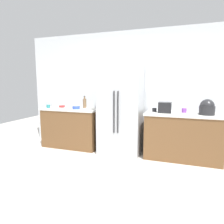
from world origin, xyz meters
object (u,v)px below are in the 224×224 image
refrigerator (121,110)px  cup_c (154,110)px  bottle_a (85,103)px  rice_cooker (207,108)px  cup_b (48,106)px  bowl_a (62,106)px  bowl_b (76,108)px  cup_a (184,110)px  toaster (165,108)px

refrigerator → cup_c: bearing=5.6°
bottle_a → cup_c: bearing=-3.3°
rice_cooker → cup_b: bearing=-178.2°
bowl_a → bowl_b: 0.50m
rice_cooker → bowl_b: 2.67m
cup_a → bowl_b: (-2.27, -0.22, -0.01)m
toaster → cup_b: bearing=-177.8°
rice_cooker → cup_a: bearing=158.2°
cup_c → bowl_b: (-1.71, -0.15, -0.01)m
refrigerator → cup_a: size_ratio=19.41×
rice_cooker → bottle_a: bearing=175.9°
cup_a → cup_c: (-0.57, -0.06, -0.01)m
cup_a → bowl_b: size_ratio=0.55×
rice_cooker → bowl_a: rice_cooker is taller
bowl_b → toaster: bearing=1.6°
cup_a → cup_b: bearing=-174.9°
cup_b → cup_c: 2.42m
bowl_a → toaster: bearing=-2.6°
refrigerator → bowl_a: refrigerator is taller
bottle_a → cup_c: size_ratio=3.09×
cup_b → bowl_a: (0.23, 0.21, -0.01)m
toaster → bowl_a: (-2.39, 0.11, -0.08)m
bowl_b → bottle_a: bearing=70.5°
cup_b → cup_c: cup_b is taller
cup_a → cup_c: size_ratio=1.04×
cup_c → bottle_a: bearing=176.7°
bowl_a → refrigerator: bearing=-2.9°
toaster → bowl_b: (-1.92, -0.05, -0.07)m
rice_cooker → cup_c: bearing=174.5°
cup_c → bowl_a: cup_c is taller
refrigerator → cup_b: 1.73m
rice_cooker → cup_c: rice_cooker is taller
bottle_a → bowl_b: bearing=-109.5°
toaster → rice_cooker: (0.75, 0.01, 0.02)m
bottle_a → cup_b: 0.85m
toaster → bowl_a: size_ratio=1.74×
toaster → rice_cooker: size_ratio=0.85×
cup_c → cup_b: bearing=-175.2°
rice_cooker → bowl_a: size_ratio=2.04×
refrigerator → cup_a: bearing=5.9°
rice_cooker → bottle_a: size_ratio=1.02×
refrigerator → cup_c: refrigerator is taller
rice_cooker → toaster: bearing=-179.5°
cup_b → bowl_a: cup_b is taller
bowl_a → bowl_b: bearing=-18.8°
refrigerator → rice_cooker: bearing=-0.9°
rice_cooker → bowl_a: (-3.14, 0.10, -0.10)m
bottle_a → bowl_a: bearing=-171.5°
rice_cooker → cup_c: (-0.96, 0.09, -0.09)m
cup_c → refrigerator: bearing=-174.4°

